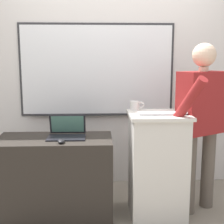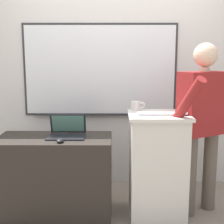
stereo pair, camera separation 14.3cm
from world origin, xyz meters
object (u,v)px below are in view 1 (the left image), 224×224
Objects in this scene: side_desk at (55,178)px; wireless_keyboard at (160,114)px; person_presenter at (201,116)px; computer_mouse_by_laptop at (61,141)px; computer_mouse_by_keyboard at (185,113)px; laptop at (67,131)px; lectern_podium at (157,164)px; coffee_mug at (135,106)px.

side_desk is 1.14m from wireless_keyboard.
person_presenter reaches higher than computer_mouse_by_laptop.
side_desk is 10.60× the size of computer_mouse_by_laptop.
computer_mouse_by_laptop is at bearing -174.23° from computer_mouse_by_keyboard.
person_presenter is 4.71× the size of laptop.
lectern_podium is at bearing 0.50° from side_desk.
coffee_mug is at bearing 127.23° from wireless_keyboard.
laptop is at bearing 27.95° from side_desk.
side_desk is at bearing -165.45° from coffee_mug.
lectern_podium is 0.93× the size of side_desk.
computer_mouse_by_keyboard is at bearing 5.77° from computer_mouse_by_laptop.
laptop is 0.24m from computer_mouse_by_laptop.
coffee_mug is at bearing 14.55° from side_desk.
computer_mouse_by_laptop is 1.00× the size of computer_mouse_by_keyboard.
person_presenter reaches higher than coffee_mug.
computer_mouse_by_keyboard is (0.22, -0.00, 0.01)m from wireless_keyboard.
computer_mouse_by_keyboard is (1.10, 0.11, 0.22)m from computer_mouse_by_laptop.
person_presenter reaches higher than computer_mouse_by_keyboard.
wireless_keyboard is at bearing 168.80° from person_presenter.
lectern_podium is 0.94m from computer_mouse_by_laptop.
wireless_keyboard is at bearing -3.44° from side_desk.
computer_mouse_by_laptop reaches higher than side_desk.
person_presenter is 0.63m from coffee_mug.
wireless_keyboard is 3.98× the size of computer_mouse_by_keyboard.
person_presenter is 0.44m from wireless_keyboard.
coffee_mug is at bearing 135.14° from lectern_podium.
coffee_mug is (0.68, 0.37, 0.25)m from computer_mouse_by_laptop.
side_desk is at bearing 176.56° from wireless_keyboard.
computer_mouse_by_keyboard reaches higher than laptop.
side_desk is 2.66× the size of wireless_keyboard.
coffee_mug reaches higher than wireless_keyboard.
coffee_mug is (-0.20, 0.26, 0.03)m from wireless_keyboard.
side_desk is 7.46× the size of coffee_mug.
person_presenter is at bearing 0.63° from laptop.
person_presenter is 4.08× the size of wireless_keyboard.
lectern_podium reaches higher than side_desk.
computer_mouse_by_laptop is (0.09, -0.17, 0.40)m from side_desk.
laptop is 3.45× the size of computer_mouse_by_keyboard.
person_presenter is 1.28m from laptop.
computer_mouse_by_laptop is at bearing -168.27° from lectern_podium.
lectern_podium is 0.60m from coffee_mug.
wireless_keyboard reaches higher than lectern_podium.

